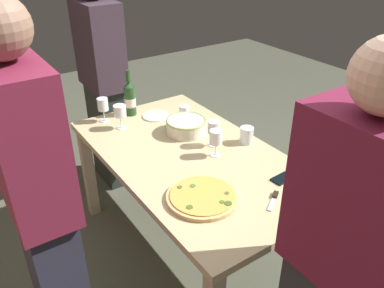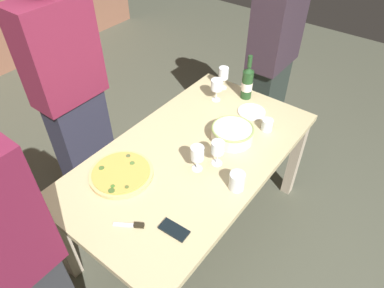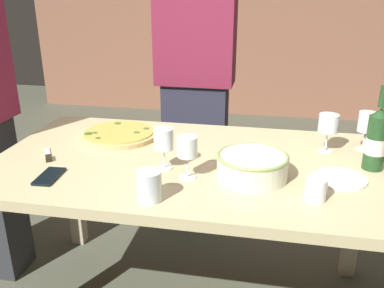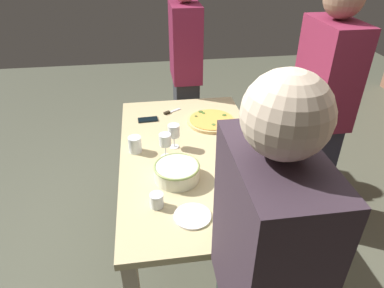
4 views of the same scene
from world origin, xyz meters
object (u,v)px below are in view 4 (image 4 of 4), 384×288
Objects in this scene: wine_glass_by_bottle at (247,189)px; cup_ceramic at (157,200)px; serving_bowl at (177,171)px; wine_bottle at (225,215)px; wine_glass_near_pizza at (174,132)px; cup_amber at (135,144)px; side_plate at (192,216)px; cell_phone at (148,120)px; wine_glass_far_right at (267,212)px; pizza_knife at (170,112)px; dining_table at (192,165)px; person_guest_right at (319,114)px; pizza at (211,121)px; person_guest_left at (186,75)px; wine_glass_far_left at (165,141)px.

cup_ceramic is at bearing -99.96° from wine_glass_by_bottle.
serving_bowl is 0.44m from wine_glass_by_bottle.
wine_bottle is 0.80m from wine_glass_near_pizza.
serving_bowl is 0.39m from cup_amber.
cell_phone is at bearing -170.05° from side_plate.
wine_glass_by_bottle is 0.17m from wine_glass_far_right.
pizza_knife is (-1.14, -0.01, 0.00)m from side_plate.
dining_table is 0.60m from pizza_knife.
side_plate is 0.11× the size of person_guest_right.
side_plate is at bearing 2.27° from wine_glass_near_pizza.
person_guest_right reaches higher than pizza.
wine_bottle is 0.39m from cup_ceramic.
cup_amber is at bearing -18.74° from person_guest_left.
cup_ceramic is 1.30m from person_guest_right.
wine_glass_far_right is 0.10× the size of person_guest_right.
person_guest_right is (0.43, 0.98, 0.13)m from pizza_knife.
dining_table is 0.54m from cup_ceramic.
wine_glass_far_right is 1.16× the size of cell_phone.
pizza reaches higher than dining_table.
dining_table is 9.62× the size of wine_glass_far_right.
serving_bowl reaches higher than dining_table.
person_guest_left is at bearing -59.42° from person_guest_right.
side_plate is at bearing -0.94° from person_guest_left.
cup_amber is 1.12m from person_guest_left.
pizza_knife is at bearing 172.43° from wine_glass_far_left.
wine_glass_by_bottle is 0.82m from cup_amber.
pizza is at bearing 13.18° from person_guest_left.
person_guest_left reaches higher than wine_glass_far_left.
cell_phone is at bearing -60.02° from pizza_knife.
wine_glass_by_bottle is 1.01× the size of wine_glass_far_left.
cup_amber is (-0.61, -0.55, -0.07)m from wine_glass_by_bottle.
cup_ceramic is at bearing -8.68° from pizza_knife.
person_guest_right is at bearing 45.38° from person_guest_left.
cell_phone is (-0.39, -0.16, -0.11)m from wine_glass_near_pizza.
dining_table is 0.61m from wine_glass_by_bottle.
person_guest_right is at bearing 134.97° from wine_bottle.
dining_table is at bearing 153.66° from serving_bowl.
serving_bowl is 0.83m from pizza_knife.
pizza_knife is at bearing -179.53° from side_plate.
wine_glass_by_bottle is at bearing 42.06° from cup_amber.
dining_table is at bearing -27.48° from pizza.
pizza_knife is at bearing -14.93° from person_guest_left.
person_guest_right is at bearing 99.61° from dining_table.
serving_bowl is at bearing 149.64° from cup_ceramic.
person_guest_left is at bearing 167.43° from cup_ceramic.
wine_glass_far_left is at bearing -84.76° from dining_table.
pizza is at bearing 119.28° from cup_amber.
wine_glass_far_left is 0.56m from side_plate.
wine_glass_by_bottle is at bearing 47.51° from serving_bowl.
wine_glass_far_left reaches higher than cup_amber.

